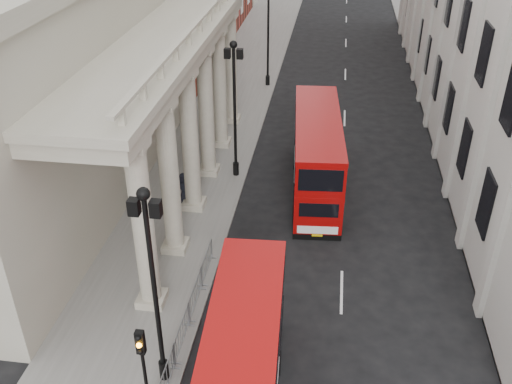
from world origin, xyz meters
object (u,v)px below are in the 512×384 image
pedestrian_a (167,201)px  bus_near (242,376)px  pedestrian_b (138,192)px  lamp_post_mid (235,102)px  pedestrian_c (184,188)px  lamp_post_south (153,278)px  bus_far (317,154)px  lamp_post_north (268,29)px  traffic_light (143,362)px

pedestrian_a → bus_near: bearing=-79.0°
pedestrian_a → pedestrian_b: pedestrian_a is taller
bus_near → pedestrian_a: bearing=113.5°
lamp_post_mid → pedestrian_c: 5.79m
lamp_post_south → bus_far: bearing=72.0°
lamp_post_south → lamp_post_north: size_ratio=1.00×
lamp_post_south → traffic_light: bearing=-87.2°
traffic_light → pedestrian_a: (-3.03, 12.99, -2.09)m
lamp_post_north → pedestrian_b: lamp_post_north is taller
lamp_post_north → pedestrian_a: (-2.93, -21.03, -3.89)m
bus_far → traffic_light: bearing=-110.0°
lamp_post_south → pedestrian_a: lamp_post_south is taller
bus_far → pedestrian_b: size_ratio=5.92×
lamp_post_north → traffic_light: (0.10, -34.02, -1.80)m
bus_near → pedestrian_a: size_ratio=5.58×
lamp_post_south → lamp_post_mid: same height
traffic_light → pedestrian_c: 14.68m
traffic_light → bus_near: size_ratio=0.43×
lamp_post_south → lamp_post_mid: (0.00, 16.00, 0.00)m
pedestrian_a → pedestrian_b: 1.94m
pedestrian_a → pedestrian_b: size_ratio=1.00×
bus_far → pedestrian_a: (-7.82, -4.09, -1.34)m
lamp_post_mid → traffic_light: (0.10, -18.02, -1.80)m
lamp_post_north → lamp_post_south: bearing=-90.0°
lamp_post_south → bus_near: (3.22, -1.41, -2.67)m
lamp_post_mid → pedestrian_b: bearing=-137.2°
lamp_post_south → pedestrian_a: 12.00m
lamp_post_mid → pedestrian_c: size_ratio=4.39×
lamp_post_south → lamp_post_north: bearing=90.0°
bus_near → pedestrian_c: bearing=109.0°
lamp_post_south → pedestrian_a: size_ratio=4.63×
lamp_post_north → pedestrian_a: size_ratio=4.63×
pedestrian_b → pedestrian_c: pedestrian_c is taller
lamp_post_mid → bus_near: bearing=-79.5°
traffic_light → bus_near: 3.29m
bus_far → pedestrian_c: bus_far is taller
lamp_post_north → traffic_light: lamp_post_north is taller
pedestrian_b → bus_far: bearing=-178.5°
lamp_post_mid → bus_far: size_ratio=0.78×
pedestrian_b → pedestrian_c: (2.47, 0.73, 0.05)m
bus_near → pedestrian_b: (-7.98, 13.00, -1.22)m
lamp_post_south → bus_near: lamp_post_south is taller
lamp_post_north → lamp_post_mid: bearing=-90.0°
bus_near → bus_far: bus_far is taller
bus_far → pedestrian_b: bearing=-164.6°
lamp_post_north → bus_near: bearing=-84.5°
lamp_post_south → lamp_post_north: same height
lamp_post_mid → bus_near: lamp_post_mid is taller
lamp_post_south → lamp_post_north: 32.00m
lamp_post_north → bus_far: 17.82m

